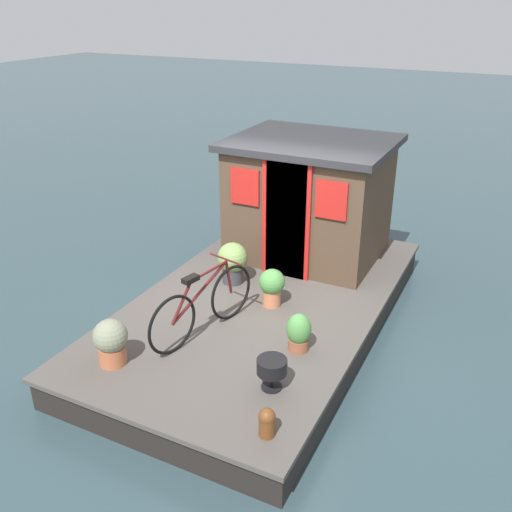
{
  "coord_description": "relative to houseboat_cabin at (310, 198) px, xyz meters",
  "views": [
    {
      "loc": [
        -5.97,
        -2.87,
        4.14
      ],
      "look_at": [
        -0.2,
        0.0,
        1.14
      ],
      "focal_mm": 39.49,
      "sensor_mm": 36.0,
      "label": 1
    }
  ],
  "objects": [
    {
      "name": "potted_plant_ivy",
      "position": [
        -2.54,
        -0.9,
        -0.68
      ],
      "size": [
        0.28,
        0.28,
        0.46
      ],
      "color": "#935138",
      "rests_on": "houseboat_deck"
    },
    {
      "name": "potted_plant_lavender",
      "position": [
        -1.4,
        0.57,
        -0.58
      ],
      "size": [
        0.43,
        0.43,
        0.59
      ],
      "color": "#38383D",
      "rests_on": "houseboat_deck"
    },
    {
      "name": "potted_plant_succulent",
      "position": [
        -1.75,
        -0.2,
        -0.62
      ],
      "size": [
        0.34,
        0.34,
        0.51
      ],
      "color": "#C6754C",
      "rests_on": "houseboat_deck"
    },
    {
      "name": "houseboat_cabin",
      "position": [
        0.0,
        0.0,
        0.0
      ],
      "size": [
        1.96,
        2.33,
        1.8
      ],
      "color": "#4C3828",
      "rests_on": "houseboat_deck"
    },
    {
      "name": "potted_plant_basil",
      "position": [
        -3.69,
        0.84,
        -0.63
      ],
      "size": [
        0.38,
        0.38,
        0.54
      ],
      "color": "#B2603D",
      "rests_on": "houseboat_deck"
    },
    {
      "name": "bicycle",
      "position": [
        -2.73,
        0.25,
        -0.52
      ],
      "size": [
        1.65,
        0.55,
        0.85
      ],
      "color": "black",
      "rests_on": "houseboat_deck"
    },
    {
      "name": "houseboat_deck",
      "position": [
        -1.62,
        0.0,
        -1.13
      ],
      "size": [
        5.47,
        3.04,
        0.44
      ],
      "color": "#4C4742",
      "rests_on": "ground_plane"
    },
    {
      "name": "charcoal_grill",
      "position": [
        -3.3,
        -0.92,
        -0.66
      ],
      "size": [
        0.31,
        0.31,
        0.35
      ],
      "color": "black",
      "rests_on": "houseboat_deck"
    },
    {
      "name": "mooring_bollard",
      "position": [
        -3.95,
        -1.17,
        -0.75
      ],
      "size": [
        0.16,
        0.16,
        0.3
      ],
      "color": "brown",
      "rests_on": "houseboat_deck"
    },
    {
      "name": "ground_plane",
      "position": [
        -1.62,
        0.0,
        -1.35
      ],
      "size": [
        60.0,
        60.0,
        0.0
      ],
      "primitive_type": "plane",
      "color": "#2D4247"
    }
  ]
}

